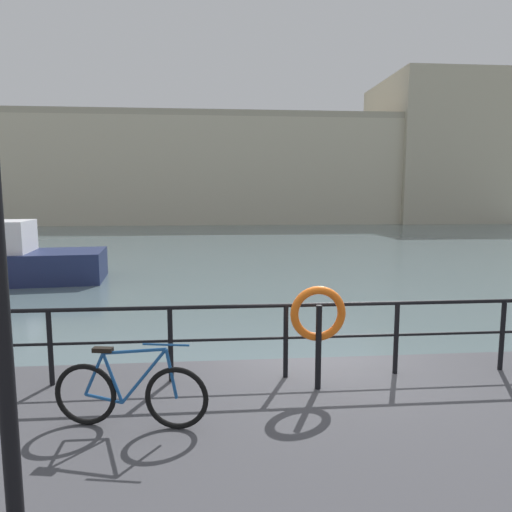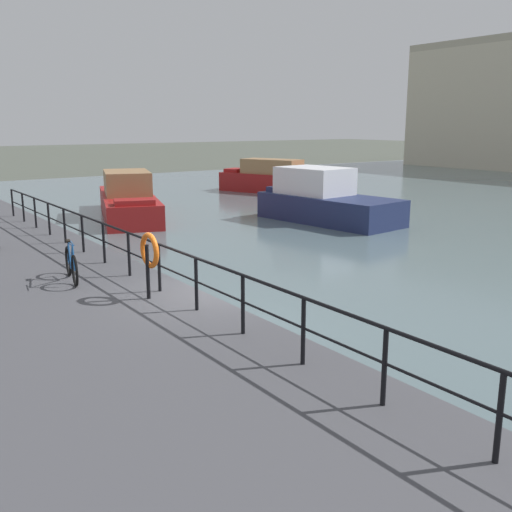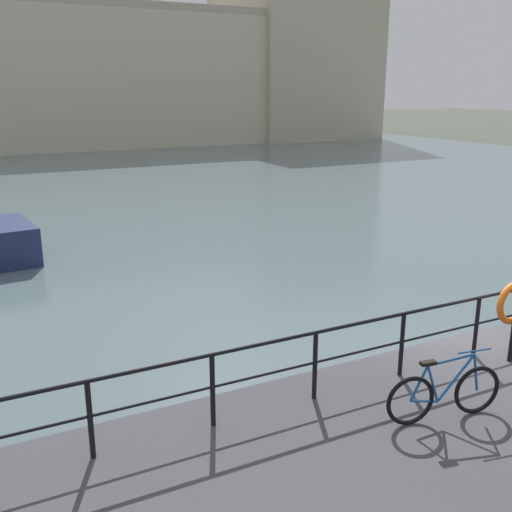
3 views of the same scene
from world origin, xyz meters
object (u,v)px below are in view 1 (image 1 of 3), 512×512
harbor_building (280,168)px  moored_cabin_cruiser (6,259)px  life_ring_stand (318,317)px  parked_bicycle (130,394)px

harbor_building → moored_cabin_cruiser: (-16.93, -41.16, -5.83)m
harbor_building → life_ring_stand: size_ratio=49.27×
moored_cabin_cruiser → parked_bicycle: bearing=111.0°
parked_bicycle → life_ring_stand: (2.32, 0.90, 0.59)m
harbor_building → parked_bicycle: harbor_building is taller
moored_cabin_cruiser → life_ring_stand: bearing=119.5°
life_ring_stand → harbor_building: bearing=82.6°
moored_cabin_cruiser → parked_bicycle: (7.50, -14.56, 0.40)m
moored_cabin_cruiser → parked_bicycle: 16.39m
moored_cabin_cruiser → life_ring_stand: (9.83, -13.67, 0.98)m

